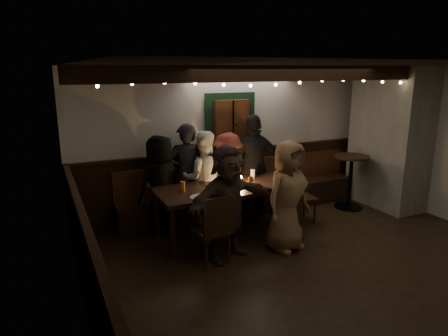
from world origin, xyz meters
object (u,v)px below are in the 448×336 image
chair_near_right (288,216)px  chair_end (297,193)px  chair_near_left (214,226)px  dining_table (229,191)px  person_g (287,196)px  person_a (161,184)px  person_f (228,203)px  person_c (203,178)px  person_b (186,175)px  high_top (351,175)px  person_e (254,166)px  person_d (228,177)px

chair_near_right → chair_end: bearing=47.7°
chair_near_left → chair_near_right: 1.20m
dining_table → person_g: bearing=-54.6°
person_a → person_f: (0.56, -1.30, 0.02)m
chair_near_right → person_c: 1.60m
person_c → dining_table: bearing=118.3°
person_b → high_top: bearing=177.7°
person_c → person_e: bearing=-167.4°
person_b → person_e: bearing=-178.6°
person_a → person_b: size_ratio=0.91×
person_a → person_b: bearing=175.7°
person_a → person_b: 0.49m
person_g → high_top: bearing=9.0°
person_d → person_c: bearing=-17.4°
chair_end → person_g: person_g is taller
person_e → person_g: (-0.23, -1.40, -0.10)m
person_e → high_top: bearing=174.1°
person_b → person_c: (0.26, -0.11, -0.06)m
person_c → person_g: 1.59m
chair_end → person_e: size_ratio=0.51×
chair_near_right → chair_near_left: bearing=-177.1°
person_b → person_e: 1.21m
chair_end → person_f: (-1.62, -0.69, 0.28)m
chair_end → high_top: bearing=8.5°
person_b → person_d: person_b is taller
person_b → person_d: bearing=-177.7°
person_d → person_f: 1.50m
person_b → person_c: 0.29m
dining_table → person_e: size_ratio=1.25×
person_e → person_g: 1.42m
person_b → person_g: (0.97, -1.53, -0.05)m
high_top → person_d: size_ratio=0.66×
chair_near_left → person_g: person_g is taller
high_top → person_c: (-2.78, 0.42, 0.16)m
person_c → person_f: 1.33m
chair_near_left → person_d: 1.72m
person_a → chair_end: bearing=145.6°
person_b → dining_table: bearing=126.7°
dining_table → high_top: high_top is taller
dining_table → chair_near_left: bearing=-127.4°
chair_near_right → high_top: (2.00, 0.94, 0.17)m
chair_end → person_d: person_d is taller
person_c → person_g: bearing=130.6°
high_top → person_f: person_f is taller
chair_near_left → person_c: bearing=73.5°
person_e → person_f: bearing=55.7°
person_d → chair_near_left: bearing=36.4°
high_top → person_b: bearing=170.0°
high_top → person_c: bearing=171.3°
person_e → chair_end: bearing=136.4°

